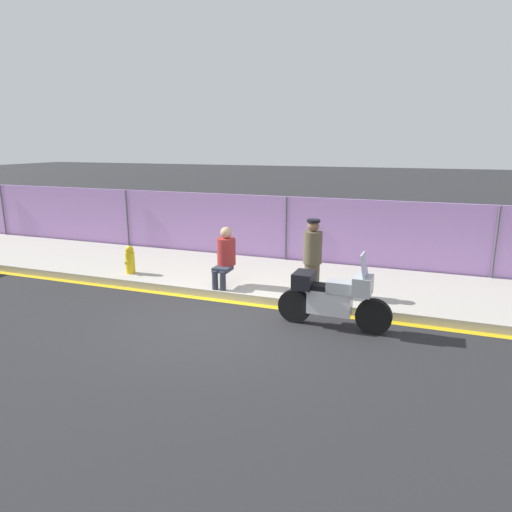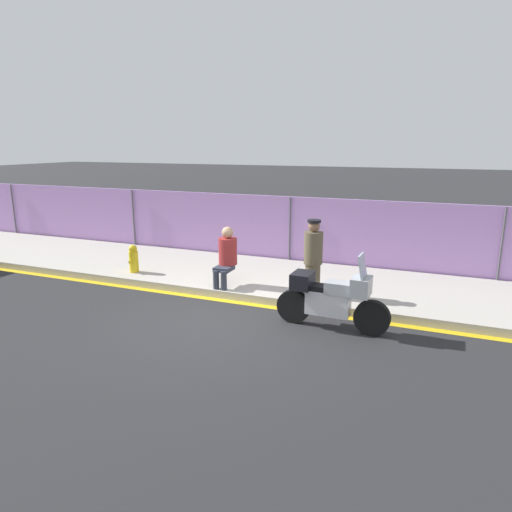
# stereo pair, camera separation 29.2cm
# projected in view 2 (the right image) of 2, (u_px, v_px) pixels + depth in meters

# --- Properties ---
(ground_plane) EXTENTS (120.00, 120.00, 0.00)m
(ground_plane) POSITION_uv_depth(u_px,v_px,m) (216.00, 323.00, 8.79)
(ground_plane) COLOR #262628
(sidewalk) EXTENTS (38.87, 3.26, 0.18)m
(sidewalk) POSITION_uv_depth(u_px,v_px,m) (269.00, 278.00, 11.40)
(sidewalk) COLOR #ADA89E
(sidewalk) RESTS_ON ground_plane
(curb_paint_stripe) EXTENTS (38.87, 0.18, 0.01)m
(curb_paint_stripe) POSITION_uv_depth(u_px,v_px,m) (241.00, 303.00, 9.87)
(curb_paint_stripe) COLOR gold
(curb_paint_stripe) RESTS_ON ground_plane
(storefront_fence) EXTENTS (36.93, 0.17, 1.94)m
(storefront_fence) POSITION_uv_depth(u_px,v_px,m) (291.00, 231.00, 12.73)
(storefront_fence) COLOR #AD7FC6
(storefront_fence) RESTS_ON ground_plane
(motorcycle) EXTENTS (2.14, 0.54, 1.48)m
(motorcycle) POSITION_uv_depth(u_px,v_px,m) (331.00, 298.00, 8.40)
(motorcycle) COLOR black
(motorcycle) RESTS_ON ground_plane
(officer_standing) EXTENTS (0.40, 0.40, 1.64)m
(officer_standing) POSITION_uv_depth(u_px,v_px,m) (313.00, 257.00, 9.70)
(officer_standing) COLOR brown
(officer_standing) RESTS_ON sidewalk
(person_seated_on_curb) EXTENTS (0.43, 0.71, 1.36)m
(person_seated_on_curb) POSITION_uv_depth(u_px,v_px,m) (227.00, 254.00, 10.39)
(person_seated_on_curb) COLOR #2D3342
(person_seated_on_curb) RESTS_ON sidewalk
(fire_hydrant) EXTENTS (0.23, 0.29, 0.71)m
(fire_hydrant) POSITION_uv_depth(u_px,v_px,m) (134.00, 259.00, 11.53)
(fire_hydrant) COLOR gold
(fire_hydrant) RESTS_ON sidewalk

